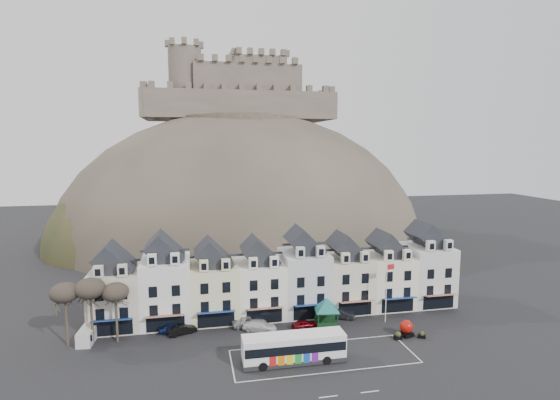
# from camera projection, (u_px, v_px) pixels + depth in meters

# --- Properties ---
(ground) EXTENTS (300.00, 300.00, 0.00)m
(ground) POSITION_uv_depth(u_px,v_px,m) (310.00, 363.00, 51.03)
(ground) COLOR black
(ground) RESTS_ON ground
(coach_bay_markings) EXTENTS (22.00, 7.50, 0.01)m
(coach_bay_markings) POSITION_uv_depth(u_px,v_px,m) (323.00, 356.00, 52.64)
(coach_bay_markings) COLOR silver
(coach_bay_markings) RESTS_ON ground
(townhouse_terrace) EXTENTS (54.40, 9.35, 11.80)m
(townhouse_terrace) POSITION_uv_depth(u_px,v_px,m) (283.00, 278.00, 65.91)
(townhouse_terrace) COLOR beige
(townhouse_terrace) RESTS_ON ground
(castle_hill) EXTENTS (100.00, 76.00, 68.00)m
(castle_hill) POSITION_uv_depth(u_px,v_px,m) (247.00, 238.00, 118.28)
(castle_hill) COLOR #3C362E
(castle_hill) RESTS_ON ground
(castle) EXTENTS (50.20, 22.20, 22.00)m
(castle) POSITION_uv_depth(u_px,v_px,m) (240.00, 90.00, 119.81)
(castle) COLOR brown
(castle) RESTS_ON ground
(tree_left_far) EXTENTS (3.61, 3.61, 8.24)m
(tree_left_far) POSITION_uv_depth(u_px,v_px,m) (65.00, 293.00, 54.62)
(tree_left_far) COLOR #3C3226
(tree_left_far) RESTS_ON ground
(tree_left_mid) EXTENTS (3.78, 3.78, 8.64)m
(tree_left_mid) POSITION_uv_depth(u_px,v_px,m) (90.00, 289.00, 55.17)
(tree_left_mid) COLOR #3C3226
(tree_left_mid) RESTS_ON ground
(tree_left_near) EXTENTS (3.43, 3.43, 7.84)m
(tree_left_near) POSITION_uv_depth(u_px,v_px,m) (115.00, 293.00, 55.85)
(tree_left_near) COLOR #3C3226
(tree_left_near) RESTS_ON ground
(bus) EXTENTS (12.12, 2.90, 3.42)m
(bus) POSITION_uv_depth(u_px,v_px,m) (294.00, 347.00, 51.04)
(bus) COLOR #262628
(bus) RESTS_ON ground
(bus_shelter) EXTENTS (6.46, 6.46, 4.14)m
(bus_shelter) POSITION_uv_depth(u_px,v_px,m) (327.00, 305.00, 60.84)
(bus_shelter) COLOR #113317
(bus_shelter) RESTS_ON ground
(red_buoy) EXTENTS (1.82, 1.82, 2.18)m
(red_buoy) POSITION_uv_depth(u_px,v_px,m) (406.00, 328.00, 58.11)
(red_buoy) COLOR black
(red_buoy) RESTS_ON ground
(flagpole) EXTENTS (1.26, 0.28, 8.76)m
(flagpole) POSITION_uv_depth(u_px,v_px,m) (387.00, 288.00, 62.22)
(flagpole) COLOR silver
(flagpole) RESTS_ON ground
(white_van) EXTENTS (2.07, 4.19, 1.86)m
(white_van) POSITION_uv_depth(u_px,v_px,m) (87.00, 335.00, 56.33)
(white_van) COLOR silver
(white_van) RESTS_ON ground
(planter_west) EXTENTS (1.06, 0.81, 0.95)m
(planter_west) POSITION_uv_depth(u_px,v_px,m) (422.00, 335.00, 57.59)
(planter_west) COLOR black
(planter_west) RESTS_ON ground
(planter_east) EXTENTS (1.12, 0.75, 1.07)m
(planter_east) POSITION_uv_depth(u_px,v_px,m) (398.00, 336.00, 57.17)
(planter_east) COLOR black
(planter_east) RESTS_ON ground
(car_navy) EXTENTS (4.05, 1.86, 1.35)m
(car_navy) POSITION_uv_depth(u_px,v_px,m) (173.00, 328.00, 59.30)
(car_navy) COLOR #0E1D48
(car_navy) RESTS_ON ground
(car_black) EXTENTS (4.12, 2.74, 1.29)m
(car_black) POSITION_uv_depth(u_px,v_px,m) (182.00, 329.00, 58.76)
(car_black) COLOR black
(car_black) RESTS_ON ground
(car_silver) EXTENTS (4.97, 2.55, 1.37)m
(car_silver) POSITION_uv_depth(u_px,v_px,m) (249.00, 321.00, 61.36)
(car_silver) COLOR #A8ABB0
(car_silver) RESTS_ON ground
(car_white) EXTENTS (5.09, 3.62, 1.37)m
(car_white) POSITION_uv_depth(u_px,v_px,m) (260.00, 326.00, 59.82)
(car_white) COLOR white
(car_white) RESTS_ON ground
(car_maroon) EXTENTS (3.67, 1.65, 1.22)m
(car_maroon) POSITION_uv_depth(u_px,v_px,m) (304.00, 324.00, 60.55)
(car_maroon) COLOR #52040A
(car_maroon) RESTS_ON ground
(car_charcoal) EXTENTS (4.76, 3.29, 1.49)m
(car_charcoal) POSITION_uv_depth(u_px,v_px,m) (339.00, 313.00, 64.13)
(car_charcoal) COLOR black
(car_charcoal) RESTS_ON ground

